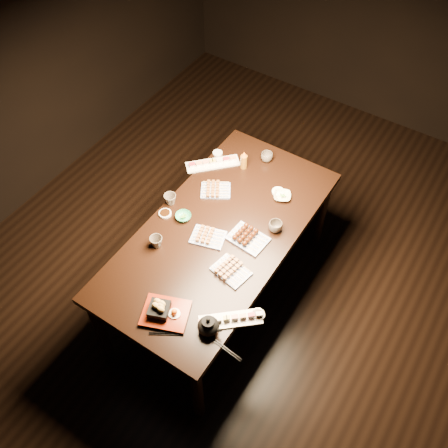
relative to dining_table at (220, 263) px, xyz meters
The scene contains 23 objects.
ground 0.40m from the dining_table, 65.73° to the left, with size 5.00×5.00×0.00m, color black.
dining_table is the anchor object (origin of this frame).
sushi_platter_near 0.76m from the dining_table, 51.18° to the right, with size 0.36×0.10×0.04m, color white, non-canonical shape.
sushi_platter_far 0.73m from the dining_table, 128.21° to the left, with size 0.39×0.11×0.05m, color white, non-canonical shape.
yakitori_plate_center 0.41m from the dining_table, 109.52° to the right, with size 0.21×0.16×0.05m, color #828EB6, non-canonical shape.
yakitori_plate_right 0.52m from the dining_table, 44.55° to the right, with size 0.22×0.16×0.06m, color #828EB6, non-canonical shape.
yakitori_plate_left 0.53m from the dining_table, 128.03° to the left, with size 0.20×0.15×0.05m, color #828EB6, non-canonical shape.
tsukune_plate 0.45m from the dining_table, 11.90° to the left, with size 0.24×0.18×0.06m, color #828EB6, non-canonical shape.
edamame_bowl_green 0.47m from the dining_table, behind, with size 0.11×0.11×0.03m, color #339D6A.
edamame_bowl_cream 0.65m from the dining_table, 67.42° to the left, with size 0.12×0.12×0.03m, color beige.
tempura_tray 0.80m from the dining_table, 83.78° to the right, with size 0.26×0.21×0.10m, color black, non-canonical shape.
teacup_near_left 0.59m from the dining_table, 130.67° to the right, with size 0.08×0.08×0.08m, color #4E453C.
teacup_mid_right 0.55m from the dining_table, 34.55° to the left, with size 0.09×0.09×0.07m, color #4E453C.
teacup_far_left 0.59m from the dining_table, behind, with size 0.08×0.08×0.08m, color #4E453C.
teacup_far_right 0.85m from the dining_table, 95.81° to the left, with size 0.09×0.09×0.07m, color #4E453C.
teapot 0.83m from the dining_table, 61.77° to the right, with size 0.15×0.15×0.12m, color black, non-canonical shape.
condiment_bottle 0.76m from the dining_table, 106.97° to the left, with size 0.05×0.05×0.15m, color brown.
sauce_dish_west 0.55m from the dining_table, 168.11° to the right, with size 0.09×0.09×0.01m, color white.
sauce_dish_east 0.65m from the dining_table, 73.11° to the left, with size 0.09×0.09×0.02m, color white.
sauce_dish_se 0.76m from the dining_table, 37.29° to the right, with size 0.08×0.08×0.01m, color white.
sauce_dish_nw 0.82m from the dining_table, 124.63° to the left, with size 0.07×0.07×0.01m, color white.
chopsticks_near 0.88m from the dining_table, 78.92° to the right, with size 0.20×0.02×0.01m, color black, non-canonical shape.
chopsticks_se 0.90m from the dining_table, 54.67° to the right, with size 0.22×0.02×0.01m, color black, non-canonical shape.
Camera 1 is at (1.06, -1.78, 3.31)m, focal length 40.00 mm.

